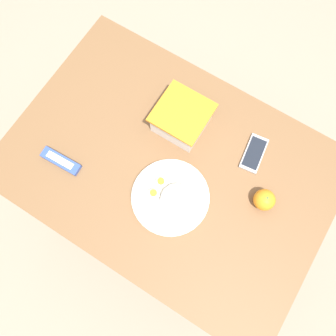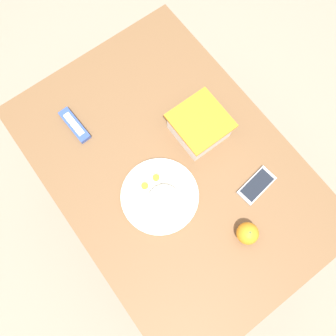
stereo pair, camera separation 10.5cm
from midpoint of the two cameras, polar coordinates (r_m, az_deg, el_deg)
ground_plane at (r=1.81m, az=-1.48°, el=-6.37°), size 10.00×10.00×0.00m
table at (r=1.21m, az=-2.20°, el=-1.74°), size 1.07×0.74×0.74m
food_container at (r=1.09m, az=-0.31°, el=8.09°), size 0.17×0.17×0.10m
orange_fruit at (r=1.05m, az=13.76°, el=-5.92°), size 0.07×0.07×0.07m
rice_plate at (r=1.04m, az=-2.14°, el=-5.71°), size 0.25×0.25×0.06m
candy_bar at (r=1.15m, az=-20.64°, el=0.69°), size 0.14×0.05×0.02m
cell_phone at (r=1.11m, az=12.21°, el=2.03°), size 0.08×0.14×0.01m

